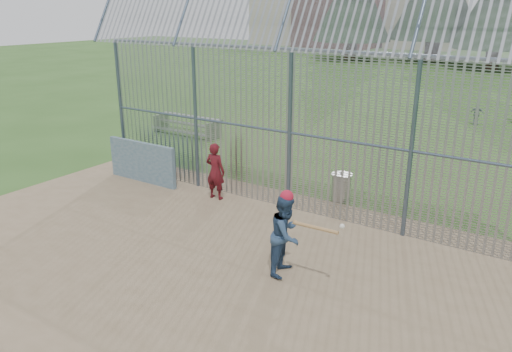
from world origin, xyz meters
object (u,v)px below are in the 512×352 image
Objects in this scene: batter at (286,235)px; bleacher at (187,125)px; onlooker at (215,171)px; trash_can at (341,187)px; dugout_wall at (142,162)px.

bleacher is (-8.94, 7.42, -0.41)m from batter.
onlooker is 1.88× the size of trash_can.
bleacher is (-2.73, 5.12, -0.21)m from dugout_wall.
batter reaches higher than dugout_wall.
trash_can is (5.51, 1.86, -0.24)m from dugout_wall.
dugout_wall reaches higher than trash_can.
dugout_wall is 2.65m from onlooker.
onlooker is (2.64, 0.09, 0.17)m from dugout_wall.
batter is 4.25m from trash_can.
onlooker is 7.36m from bleacher.
batter is at bearing -80.39° from trash_can.
batter is 4.30m from onlooker.
bleacher is (-8.23, 3.26, 0.03)m from trash_can.
onlooker reaches higher than trash_can.
batter is 11.63m from bleacher.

